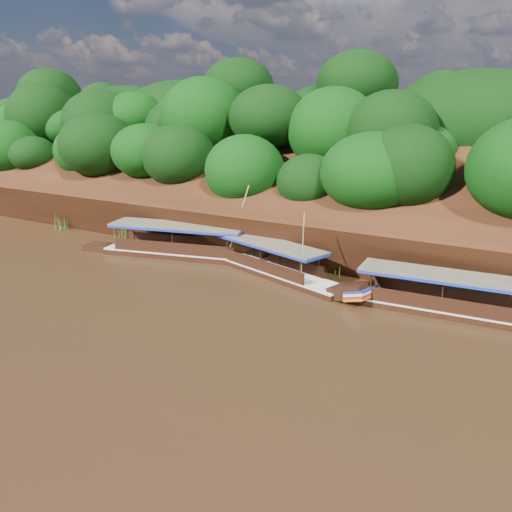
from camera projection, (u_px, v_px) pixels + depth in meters
The scene contains 6 objects.
ground at pixel (255, 320), 28.26m from camera, with size 160.00×160.00×0.00m, color black.
riverbank at pixel (379, 215), 46.45m from camera, with size 120.00×30.06×19.40m.
boat_0 at pixel (471, 309), 28.50m from camera, with size 14.84×3.20×5.78m.
boat_1 at pixel (284, 271), 34.95m from camera, with size 13.60×5.76×5.68m.
boat_2 at pixel (199, 251), 39.68m from camera, with size 16.70×6.16×6.44m.
reeds at pixel (286, 256), 37.16m from camera, with size 48.41×2.22×2.22m.
Camera 1 is at (13.28, -22.36, 11.63)m, focal length 35.00 mm.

